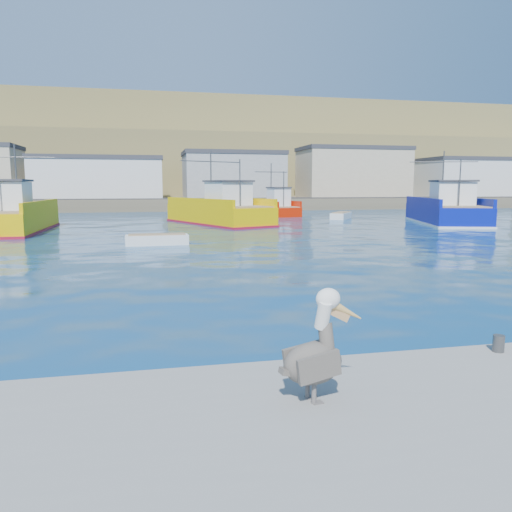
{
  "coord_description": "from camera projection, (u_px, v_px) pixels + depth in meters",
  "views": [
    {
      "loc": [
        -2.98,
        -10.82,
        3.41
      ],
      "look_at": [
        0.18,
        3.93,
        1.29
      ],
      "focal_mm": 35.0,
      "sensor_mm": 36.0,
      "label": 1
    }
  ],
  "objects": [
    {
      "name": "far_shore",
      "position": [
        160.0,
        162.0,
        116.05
      ],
      "size": [
        200.0,
        81.0,
        24.0
      ],
      "color": "brown",
      "rests_on": "ground"
    },
    {
      "name": "dock_bollards",
      "position": [
        373.0,
        353.0,
        8.31
      ],
      "size": [
        36.2,
        0.2,
        0.3
      ],
      "color": "#4C4C4C",
      "rests_on": "dock"
    },
    {
      "name": "ground",
      "position": [
        284.0,
        334.0,
        11.57
      ],
      "size": [
        260.0,
        260.0,
        0.0
      ],
      "primitive_type": "plane",
      "color": "navy",
      "rests_on": "ground"
    },
    {
      "name": "trawler_yellow_b",
      "position": [
        220.0,
        211.0,
        45.14
      ],
      "size": [
        8.88,
        13.58,
        6.71
      ],
      "color": "#E1B200",
      "rests_on": "ground"
    },
    {
      "name": "skiff_mid",
      "position": [
        157.0,
        241.0,
        29.14
      ],
      "size": [
        3.62,
        1.34,
        0.78
      ],
      "color": "silver",
      "rests_on": "ground"
    },
    {
      "name": "trawler_blue",
      "position": [
        446.0,
        211.0,
        45.72
      ],
      "size": [
        8.17,
        13.76,
        6.73
      ],
      "color": "#051289",
      "rests_on": "ground"
    },
    {
      "name": "trawler_yellow_a",
      "position": [
        13.0,
        217.0,
        37.46
      ],
      "size": [
        5.79,
        12.69,
        6.69
      ],
      "color": "#E1B200",
      "rests_on": "ground"
    },
    {
      "name": "pelican",
      "position": [
        316.0,
        354.0,
        6.74
      ],
      "size": [
        1.26,
        0.63,
        1.55
      ],
      "color": "#595451",
      "rests_on": "dock"
    },
    {
      "name": "skiff_far",
      "position": [
        341.0,
        216.0,
        52.03
      ],
      "size": [
        3.45,
        4.13,
        0.88
      ],
      "color": "silver",
      "rests_on": "ground"
    },
    {
      "name": "boat_orange",
      "position": [
        275.0,
        207.0,
        57.82
      ],
      "size": [
        4.64,
        8.43,
        6.04
      ],
      "color": "#BF1902",
      "rests_on": "ground"
    }
  ]
}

